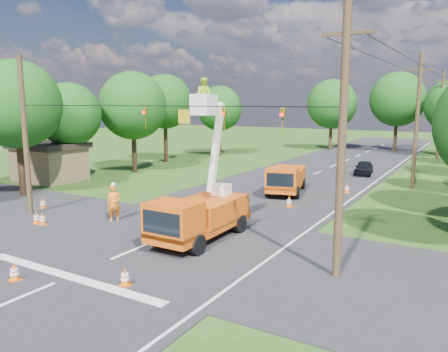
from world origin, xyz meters
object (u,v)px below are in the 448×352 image
Objects in this scene: traffic_cone_0 at (14,272)px; tree_left_c at (69,115)px; traffic_cone_2 at (225,209)px; tree_left_e at (165,102)px; traffic_cone_6 at (43,203)px; tree_left_f at (220,109)px; bucket_truck at (199,208)px; traffic_cone_7 at (347,188)px; pole_right_far at (441,114)px; tree_left_d at (133,106)px; tree_far_b at (398,99)px; shed at (50,161)px; traffic_cone_5 at (36,218)px; ground_worker at (114,203)px; distant_car at (364,168)px; second_truck at (286,179)px; traffic_cone_1 at (125,277)px; traffic_cone_3 at (289,201)px; pole_right_mid at (417,121)px; pole_left at (25,137)px; tree_left_b at (16,104)px; traffic_cone_4 at (43,219)px; pole_right_near at (342,141)px; tree_far_a at (332,104)px.

traffic_cone_0 is 22.12m from tree_left_c.
tree_left_e is at bearing 136.20° from traffic_cone_2.
tree_left_f is at bearing 99.35° from traffic_cone_6.
bucket_truck reaches higher than traffic_cone_7.
tree_left_f is (-23.30, -10.00, 0.58)m from pole_right_far.
tree_far_b is (18.00, 30.00, 0.68)m from tree_left_d.
traffic_cone_5 is at bearing -40.83° from shed.
ground_worker is 8.29m from traffic_cone_0.
traffic_cone_7 is at bearing 16.78° from tree_left_c.
bucket_truck reaches higher than distant_car.
traffic_cone_1 is (1.29, -17.70, -0.74)m from second_truck.
tree_left_c is (-17.53, -3.98, 4.34)m from second_truck.
traffic_cone_5 is at bearing -134.21° from traffic_cone_3.
traffic_cone_3 is 0.08× the size of tree_left_f.
traffic_cone_0 is at bearing -57.78° from tree_left_d.
shed is at bearing -179.49° from second_truck.
pole_right_far reaches higher than traffic_cone_1.
distant_car is 31.17m from traffic_cone_0.
pole_right_mid is 26.91m from pole_left.
tree_left_b is (-13.01, 9.43, 5.95)m from traffic_cone_0.
tree_left_c reaches higher than traffic_cone_3.
traffic_cone_3 and traffic_cone_7 have the same top height.
shed is at bearing 140.47° from traffic_cone_4.
pole_right_far reaches higher than distant_car.
pole_right_near reaches higher than traffic_cone_6.
tree_far_a is (-6.69, 42.05, 4.60)m from bucket_truck.
tree_left_f reaches higher than traffic_cone_5.
traffic_cone_2 is at bearing -114.02° from traffic_cone_7.
bucket_truck is 22.28m from tree_left_d.
pole_right_near is 33.56m from tree_left_e.
pole_right_mid is 25.36m from tree_left_f.
tree_left_d is (-23.50, 15.00, 1.02)m from pole_right_near.
pole_right_far is at bearing 46.77° from tree_left_d.
tree_far_a reaches higher than pole_left.
pole_right_near is 45.37m from tree_far_b.
traffic_cone_0 is at bearing -111.56° from second_truck.
pole_right_far is (6.81, 39.05, 3.52)m from bucket_truck.
tree_left_b is (-16.81, 7.72, 5.95)m from traffic_cone_1.
traffic_cone_1 is at bearing -32.05° from shed.
tree_left_e is at bearing 139.00° from second_truck.
shed is at bearing 147.95° from traffic_cone_1.
pole_right_far reaches higher than traffic_cone_6.
shed is at bearing -110.38° from tree_far_a.
tree_left_e reaches higher than traffic_cone_3.
tree_left_e reaches higher than shed.
traffic_cone_5 is at bearing -93.14° from tree_far_a.
ground_worker is at bearing -117.15° from distant_car.
tree_left_b is 27.01m from tree_left_f.
tree_far_a is at bearing 86.86° from traffic_cone_5.
tree_left_c is at bearing -163.22° from traffic_cone_7.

